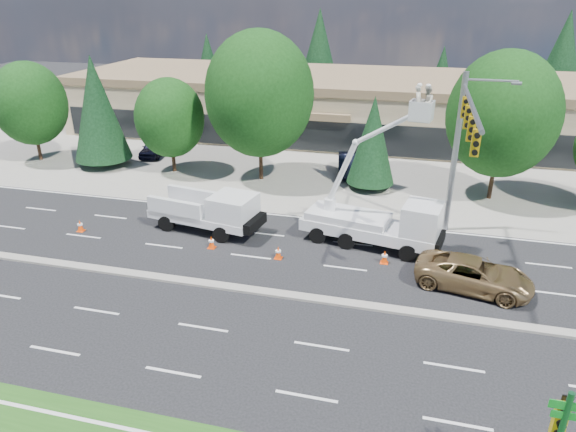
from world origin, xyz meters
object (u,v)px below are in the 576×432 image
(utility_pickup, at_px, (211,215))
(signal_mast, at_px, (462,138))
(minivan, at_px, (474,274))
(bucket_truck, at_px, (383,215))

(utility_pickup, bearing_deg, signal_mast, 15.39)
(utility_pickup, distance_m, minivan, 14.55)
(signal_mast, distance_m, minivan, 6.88)
(signal_mast, xyz_separation_m, minivan, (1.02, -4.24, -5.32))
(utility_pickup, relative_size, minivan, 1.24)
(signal_mast, relative_size, minivan, 1.92)
(utility_pickup, bearing_deg, bucket_truck, 11.75)
(signal_mast, height_order, utility_pickup, signal_mast)
(utility_pickup, distance_m, bucket_truck, 9.78)
(utility_pickup, xyz_separation_m, bucket_truck, (9.73, 0.37, 0.91))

